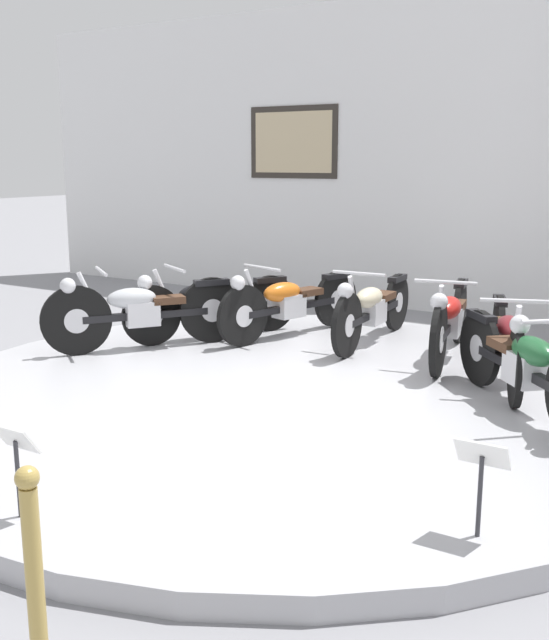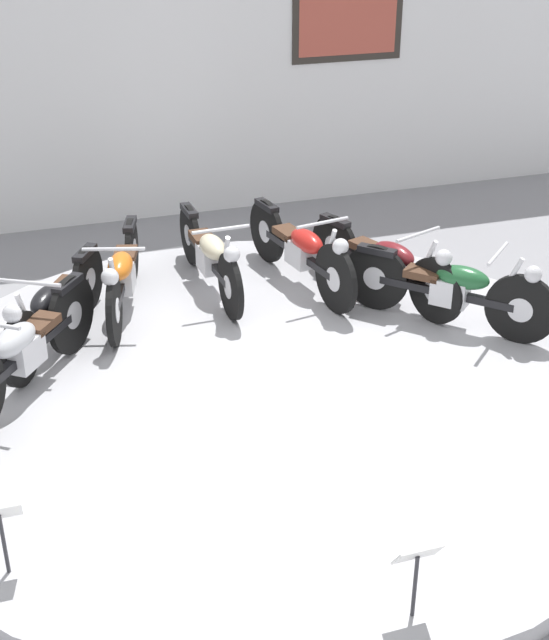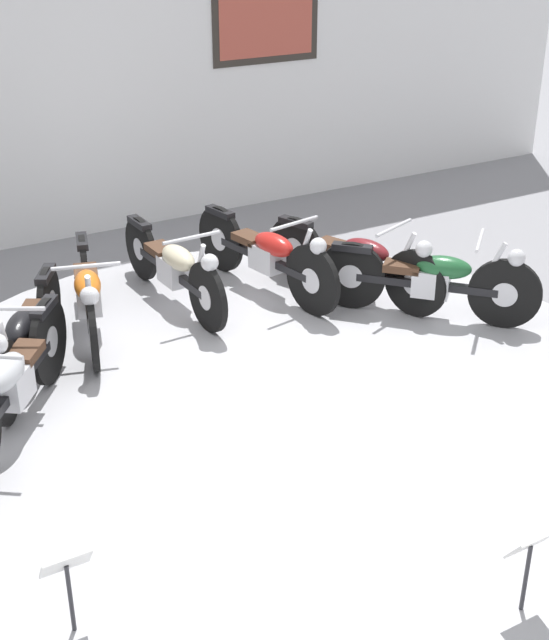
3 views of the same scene
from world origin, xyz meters
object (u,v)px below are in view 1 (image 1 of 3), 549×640
object	(u,v)px
motorcycle_black	(209,303)
motorcycle_maroon	(507,339)
motorcycle_silver	(142,309)
motorcycle_green	(525,363)
info_placard_front_centre	(16,451)
motorcycle_cream	(372,307)
info_placard_front_right	(481,467)
motorcycle_orange	(289,301)
motorcycle_red	(450,318)

from	to	relation	value
motorcycle_black	motorcycle_maroon	world-z (taller)	motorcycle_maroon
motorcycle_silver	motorcycle_green	size ratio (longest dim) A/B	1.12
motorcycle_maroon	info_placard_front_centre	distance (m)	4.06
motorcycle_cream	info_placard_front_right	bearing A→B (deg)	-58.29
info_placard_front_right	info_placard_front_centre	bearing A→B (deg)	-153.65
info_placard_front_right	motorcycle_cream	bearing A→B (deg)	121.71
motorcycle_orange	motorcycle_red	bearing A→B (deg)	0.04
motorcycle_red	info_placard_front_right	world-z (taller)	motorcycle_red
motorcycle_green	motorcycle_cream	bearing A→B (deg)	142.95
motorcycle_silver	info_placard_front_right	bearing A→B (deg)	-27.14
motorcycle_green	info_placard_front_right	size ratio (longest dim) A/B	2.91
motorcycle_orange	motorcycle_green	size ratio (longest dim) A/B	1.28
motorcycle_orange	motorcycle_green	distance (m)	2.97
motorcycle_red	info_placard_front_centre	distance (m)	4.36
info_placard_front_right	motorcycle_black	bearing A→B (deg)	143.22
motorcycle_orange	info_placard_front_centre	distance (m)	4.36
motorcycle_silver	motorcycle_black	world-z (taller)	motorcycle_silver
motorcycle_orange	motorcycle_maroon	bearing A→B (deg)	-11.90
motorcycle_silver	motorcycle_orange	xyz separation A→B (m)	(0.96, 1.21, -0.02)
motorcycle_black	motorcycle_cream	xyz separation A→B (m)	(1.54, 0.68, 0.00)
motorcycle_orange	motorcycle_maroon	distance (m)	2.45
motorcycle_red	motorcycle_green	world-z (taller)	motorcycle_red
motorcycle_red	motorcycle_orange	bearing A→B (deg)	-179.96
motorcycle_maroon	info_placard_front_right	size ratio (longest dim) A/B	3.64
motorcycle_cream	info_placard_front_right	xyz separation A→B (m)	(2.11, -3.41, -0.01)
motorcycle_black	motorcycle_red	world-z (taller)	motorcycle_red
motorcycle_maroon	info_placard_front_right	world-z (taller)	motorcycle_maroon
motorcycle_green	motorcycle_black	bearing A→B (deg)	168.24
motorcycle_black	motorcycle_silver	bearing A→B (deg)	-112.96
motorcycle_silver	motorcycle_maroon	size ratio (longest dim) A/B	0.89
motorcycle_green	info_placard_front_centre	xyz separation A→B (m)	(-1.84, -3.06, -0.01)
info_placard_front_centre	info_placard_front_right	size ratio (longest dim) A/B	1.00
motorcycle_orange	motorcycle_red	world-z (taller)	motorcycle_red
motorcycle_silver	motorcycle_green	xyz separation A→B (m)	(3.67, 0.00, -0.02)
motorcycle_silver	motorcycle_red	world-z (taller)	motorcycle_silver
motorcycle_cream	motorcycle_maroon	xyz separation A→B (m)	(1.53, -0.69, -0.00)
motorcycle_black	motorcycle_green	bearing A→B (deg)	-11.76
motorcycle_maroon	info_placard_front_right	distance (m)	2.78
motorcycle_silver	motorcycle_cream	world-z (taller)	motorcycle_silver
motorcycle_maroon	motorcycle_cream	bearing A→B (deg)	155.78
motorcycle_black	motorcycle_green	size ratio (longest dim) A/B	1.16
motorcycle_cream	motorcycle_black	bearing A→B (deg)	-156.01
info_placard_front_centre	info_placard_front_right	xyz separation A→B (m)	(2.11, 1.04, 0.00)
motorcycle_orange	motorcycle_cream	distance (m)	0.89
info_placard_front_right	motorcycle_orange	bearing A→B (deg)	132.71
motorcycle_cream	motorcycle_maroon	size ratio (longest dim) A/B	1.06
motorcycle_cream	info_placard_front_centre	world-z (taller)	motorcycle_cream
motorcycle_maroon	info_placard_front_centre	xyz separation A→B (m)	(-1.53, -3.76, -0.01)
motorcycle_red	info_placard_front_centre	xyz separation A→B (m)	(-0.87, -4.27, -0.02)
motorcycle_green	info_placard_front_centre	size ratio (longest dim) A/B	2.91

